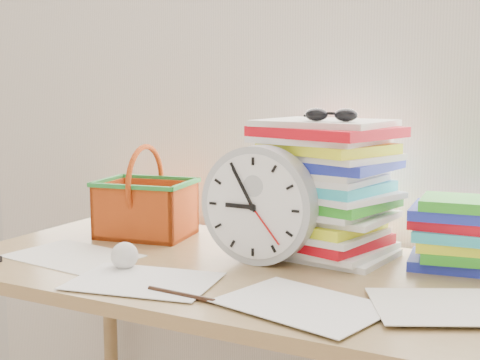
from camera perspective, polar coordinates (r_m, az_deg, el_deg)
The scene contains 10 objects.
curtain at distance 1.84m, azimuth 6.17°, elevation 12.27°, with size 2.40×0.01×2.50m, color silver.
desk at distance 1.57m, azimuth 0.61°, elevation -10.06°, with size 1.40×0.70×0.75m.
paper_stack at distance 1.64m, azimuth 7.05°, elevation -0.69°, with size 0.33×0.27×0.33m, color white, non-canonical shape.
clock at distance 1.55m, azimuth 1.63°, elevation -2.14°, with size 0.28×0.28×0.06m, color #AEB2B6.
sunglasses at distance 1.55m, azimuth 7.78°, elevation 5.54°, with size 0.14×0.12×0.03m, color black, non-canonical shape.
book_stack at distance 1.60m, azimuth 18.94°, elevation -4.32°, with size 0.27×0.21×0.16m, color white, non-canonical shape.
basket at distance 1.85m, azimuth -8.06°, elevation -1.00°, with size 0.25×0.19×0.25m, color #CC4C13, non-canonical shape.
crumpled_ball at distance 1.55m, azimuth -9.84°, elevation -6.36°, with size 0.06×0.06×0.06m, color white.
pen at distance 1.34m, azimuth -5.08°, elevation -9.72°, with size 0.01×0.01×0.16m, color black.
scattered_papers at distance 1.55m, azimuth 0.61°, elevation -7.22°, with size 1.26×0.42×0.02m, color white, non-canonical shape.
Camera 1 is at (0.68, 0.27, 1.17)m, focal length 50.00 mm.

